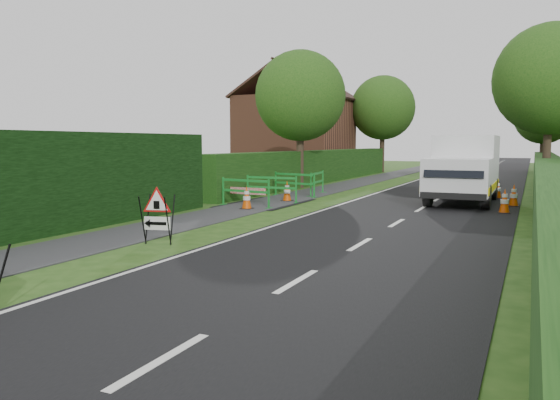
% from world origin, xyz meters
% --- Properties ---
extents(ground, '(120.00, 120.00, 0.00)m').
position_xyz_m(ground, '(0.00, 0.00, 0.00)').
color(ground, '#234714').
rests_on(ground, ground).
extents(road_surface, '(6.00, 90.00, 0.02)m').
position_xyz_m(road_surface, '(2.50, 35.00, 0.00)').
color(road_surface, black).
rests_on(road_surface, ground).
extents(footpath, '(2.00, 90.00, 0.02)m').
position_xyz_m(footpath, '(-3.00, 35.00, 0.01)').
color(footpath, '#2D2D30').
rests_on(footpath, ground).
extents(hedge_west_far, '(1.00, 24.00, 1.80)m').
position_xyz_m(hedge_west_far, '(-5.00, 22.00, 0.00)').
color(hedge_west_far, '#14380F').
rests_on(hedge_west_far, ground).
extents(hedge_east, '(1.20, 50.00, 1.50)m').
position_xyz_m(hedge_east, '(6.50, 16.00, 0.00)').
color(hedge_east, '#14380F').
rests_on(hedge_east, ground).
extents(house_west, '(7.50, 7.40, 7.88)m').
position_xyz_m(house_west, '(-10.00, 30.00, 2.90)').
color(house_west, brown).
rests_on(house_west, ground).
extents(tree_nw, '(4.40, 4.40, 6.70)m').
position_xyz_m(tree_nw, '(-4.60, 18.00, 4.48)').
color(tree_nw, '#2D2116').
rests_on(tree_nw, ground).
extents(tree_ne, '(5.20, 5.20, 7.79)m').
position_xyz_m(tree_ne, '(6.40, 22.00, 5.17)').
color(tree_ne, '#2D2116').
rests_on(tree_ne, ground).
extents(tree_fw, '(4.80, 4.80, 7.24)m').
position_xyz_m(tree_fw, '(-4.60, 34.00, 4.83)').
color(tree_fw, '#2D2116').
rests_on(tree_fw, ground).
extents(tree_fe, '(4.20, 4.20, 6.33)m').
position_xyz_m(tree_fe, '(6.40, 38.00, 4.22)').
color(tree_fe, '#2D2116').
rests_on(tree_fe, ground).
extents(triangle_sign, '(0.89, 0.89, 1.07)m').
position_xyz_m(triangle_sign, '(-1.53, 2.64, 0.75)').
color(triangle_sign, black).
rests_on(triangle_sign, ground).
extents(works_van, '(2.16, 5.47, 2.49)m').
position_xyz_m(works_van, '(3.54, 14.28, 1.32)').
color(works_van, silver).
rests_on(works_van, ground).
extents(traffic_cone_0, '(0.38, 0.38, 0.79)m').
position_xyz_m(traffic_cone_0, '(5.08, 11.64, 0.39)').
color(traffic_cone_0, black).
rests_on(traffic_cone_0, ground).
extents(traffic_cone_1, '(0.38, 0.38, 0.79)m').
position_xyz_m(traffic_cone_1, '(5.27, 13.78, 0.39)').
color(traffic_cone_1, black).
rests_on(traffic_cone_1, ground).
extents(traffic_cone_2, '(0.38, 0.38, 0.79)m').
position_xyz_m(traffic_cone_2, '(4.59, 16.45, 0.39)').
color(traffic_cone_2, black).
rests_on(traffic_cone_2, ground).
extents(traffic_cone_3, '(0.38, 0.38, 0.79)m').
position_xyz_m(traffic_cone_3, '(-2.81, 9.14, 0.39)').
color(traffic_cone_3, black).
rests_on(traffic_cone_3, ground).
extents(traffic_cone_4, '(0.38, 0.38, 0.79)m').
position_xyz_m(traffic_cone_4, '(-2.61, 12.00, 0.39)').
color(traffic_cone_4, black).
rests_on(traffic_cone_4, ground).
extents(ped_barrier_0, '(2.09, 0.69, 1.00)m').
position_xyz_m(ped_barrier_0, '(-3.17, 9.72, 0.63)').
color(ped_barrier_0, '#18852A').
rests_on(ped_barrier_0, ground).
extents(ped_barrier_1, '(2.06, 0.38, 1.00)m').
position_xyz_m(ped_barrier_1, '(-3.01, 11.47, 0.63)').
color(ped_barrier_1, '#18852A').
rests_on(ped_barrier_1, ground).
extents(ped_barrier_2, '(2.08, 0.83, 1.00)m').
position_xyz_m(ped_barrier_2, '(-3.09, 13.82, 0.63)').
color(ped_barrier_2, '#18852A').
rests_on(ped_barrier_2, ground).
extents(ped_barrier_3, '(0.58, 2.09, 1.00)m').
position_xyz_m(ped_barrier_3, '(-2.50, 14.89, 0.63)').
color(ped_barrier_3, '#18852A').
rests_on(ped_barrier_3, ground).
extents(redwhite_plank, '(1.50, 0.10, 0.25)m').
position_xyz_m(redwhite_plank, '(-3.67, 10.81, 0.00)').
color(redwhite_plank, red).
rests_on(redwhite_plank, ground).
extents(hatchback_car, '(2.10, 4.03, 1.31)m').
position_xyz_m(hatchback_car, '(2.86, 26.29, 0.65)').
color(hatchback_car, silver).
rests_on(hatchback_car, ground).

